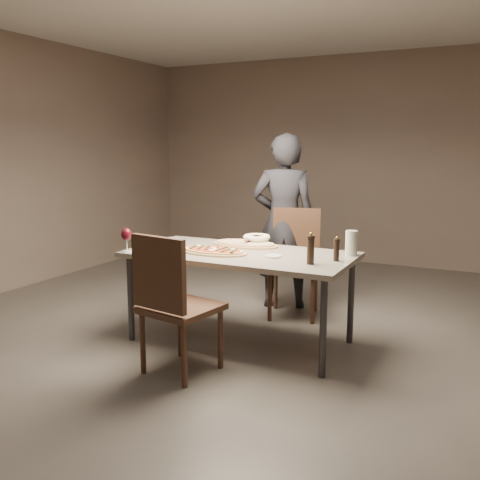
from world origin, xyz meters
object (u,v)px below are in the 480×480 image
at_px(chair_near, 172,298).
at_px(chair_far, 295,256).
at_px(zucchini_pizza, 214,251).
at_px(dining_table, 240,259).
at_px(ham_pizza, 245,244).
at_px(bread_basket, 257,239).
at_px(pepper_mill_left, 336,249).
at_px(carafe, 351,243).
at_px(diner, 284,222).

distance_m(chair_near, chair_far, 1.73).
height_order(zucchini_pizza, chair_near, chair_near).
height_order(dining_table, ham_pizza, ham_pizza).
distance_m(ham_pizza, bread_basket, 0.12).
xyz_separation_m(ham_pizza, chair_far, (0.22, 0.64, -0.20)).
bearing_deg(chair_near, bread_basket, 94.64).
xyz_separation_m(pepper_mill_left, chair_far, (-0.65, 0.90, -0.27)).
xyz_separation_m(zucchini_pizza, pepper_mill_left, (0.96, 0.14, 0.07)).
height_order(carafe, chair_near, chair_near).
relative_size(dining_table, chair_far, 1.79).
bearing_deg(chair_near, ham_pizza, 97.63).
relative_size(pepper_mill_left, chair_far, 0.18).
bearing_deg(pepper_mill_left, bread_basket, 156.29).
height_order(bread_basket, pepper_mill_left, pepper_mill_left).
bearing_deg(diner, bread_basket, 72.64).
distance_m(zucchini_pizza, diner, 1.21).
xyz_separation_m(dining_table, ham_pizza, (-0.09, 0.28, 0.07)).
distance_m(ham_pizza, diner, 0.81).
height_order(chair_far, diner, diner).
relative_size(zucchini_pizza, ham_pizza, 0.96).
relative_size(ham_pizza, chair_far, 0.59).
height_order(dining_table, pepper_mill_left, pepper_mill_left).
height_order(bread_basket, diner, diner).
height_order(carafe, chair_far, chair_far).
xyz_separation_m(carafe, chair_near, (-0.96, -1.07, -0.28)).
xyz_separation_m(dining_table, diner, (-0.06, 1.09, 0.16)).
distance_m(bread_basket, chair_near, 1.20).
distance_m(carafe, chair_far, 0.99).
distance_m(zucchini_pizza, ham_pizza, 0.41).
bearing_deg(carafe, bread_basket, 173.27).
bearing_deg(zucchini_pizza, carafe, 45.55).
relative_size(zucchini_pizza, carafe, 2.91).
distance_m(carafe, chair_near, 1.47).
height_order(chair_near, chair_far, chair_near).
distance_m(bread_basket, chair_far, 0.61).
bearing_deg(ham_pizza, bread_basket, 73.85).
relative_size(dining_table, diner, 1.05).
distance_m(chair_near, diner, 1.91).
bearing_deg(dining_table, ham_pizza, 107.63).
xyz_separation_m(chair_near, diner, (0.07, 1.89, 0.29)).
bearing_deg(zucchini_pizza, pepper_mill_left, 32.35).
relative_size(dining_table, zucchini_pizza, 3.17).
xyz_separation_m(bread_basket, diner, (-0.03, 0.71, 0.06)).
height_order(zucchini_pizza, diner, diner).
height_order(pepper_mill_left, carafe, carafe).
bearing_deg(carafe, chair_near, -131.72).
relative_size(ham_pizza, chair_near, 0.59).
height_order(dining_table, chair_near, chair_near).
bearing_deg(diner, carafe, 117.41).
bearing_deg(zucchini_pizza, diner, 108.71).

